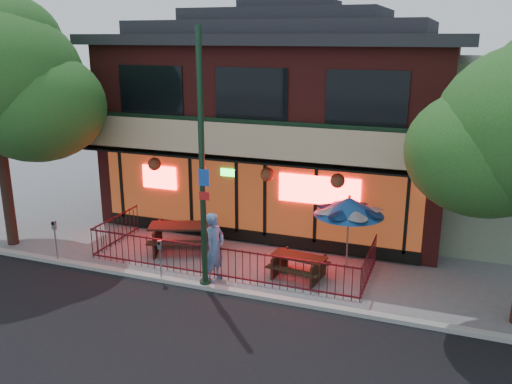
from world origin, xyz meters
TOP-DOWN VIEW (x-y plane):
  - ground at (0.00, 0.00)m, footprint 80.00×80.00m
  - curb at (0.00, -0.50)m, footprint 80.00×0.25m
  - restaurant_building at (0.00, 7.11)m, footprint 12.96×9.49m
  - patio_fence at (0.00, 0.50)m, footprint 8.44×2.62m
  - street_light at (0.00, -0.40)m, footprint 0.43×0.32m
  - picnic_table_left at (-1.86, 1.75)m, footprint 2.49×2.22m
  - picnic_table_right at (2.26, 1.12)m, footprint 1.70×1.39m
  - patio_umbrella at (3.45, 2.13)m, footprint 2.04×2.04m
  - pedestrian at (0.08, 0.10)m, footprint 0.61×0.81m
  - parking_meter_near at (-1.35, -0.48)m, footprint 0.13×0.11m
  - parking_meter_far at (-5.00, -0.48)m, footprint 0.15×0.13m

SIDE VIEW (x-z plane):
  - ground at x=0.00m, z-range 0.00..0.00m
  - curb at x=0.00m, z-range 0.00..0.12m
  - picnic_table_right at x=2.26m, z-range 0.10..0.77m
  - picnic_table_left at x=-1.86m, z-range 0.14..1.02m
  - patio_fence at x=0.00m, z-range 0.13..1.13m
  - parking_meter_near at x=-1.35m, z-range 0.22..1.44m
  - parking_meter_far at x=-5.00m, z-range 0.24..1.62m
  - pedestrian at x=0.08m, z-range 0.00..2.01m
  - patio_umbrella at x=3.45m, z-range 0.82..3.15m
  - street_light at x=0.00m, z-range -0.35..6.65m
  - restaurant_building at x=0.00m, z-range 0.10..8.15m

